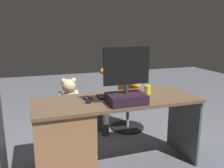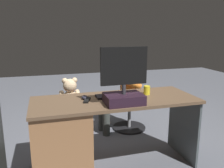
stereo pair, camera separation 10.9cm
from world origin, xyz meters
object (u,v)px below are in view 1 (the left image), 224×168
cup (148,90)px  person (123,85)px  tv_remote (89,100)px  desk (75,136)px  teddy_bear (69,94)px  office_chair_teddy (70,121)px  visitor_chair (128,112)px  keyboard (118,95)px  computer_mouse (86,98)px  monitor (126,88)px

cup → person: person is taller
tv_remote → cup: bearing=-153.8°
desk → teddy_bear: bearing=-94.9°
teddy_bear → office_chair_teddy: bearing=90.0°
tv_remote → person: size_ratio=0.14×
visitor_chair → person: person is taller
keyboard → office_chair_teddy: size_ratio=0.89×
person → desk: bearing=46.5°
desk → visitor_chair: bearing=-136.1°
desk → computer_mouse: size_ratio=16.64×
computer_mouse → tv_remote: bearing=98.1°
person → office_chair_teddy: bearing=5.6°
office_chair_teddy → cup: bearing=134.8°
monitor → person: (-0.36, -1.01, -0.22)m
keyboard → tv_remote: bearing=12.5°
computer_mouse → tv_remote: 0.07m
computer_mouse → teddy_bear: teddy_bear is taller
tv_remote → teddy_bear: (0.07, -0.79, -0.14)m
computer_mouse → keyboard: bearing=-179.8°
monitor → teddy_bear: bearing=-68.2°
computer_mouse → visitor_chair: (-0.76, -0.79, -0.50)m
tv_remote → office_chair_teddy: size_ratio=0.32×
teddy_bear → visitor_chair: teddy_bear is taller
office_chair_teddy → person: (-0.74, -0.07, 0.40)m
tv_remote → keyboard: bearing=-146.8°
person → tv_remote: bearing=52.0°
monitor → keyboard: (-0.01, -0.24, -0.13)m
cup → visitor_chair: cup is taller
visitor_chair → person: (0.08, 0.01, 0.40)m
keyboard → tv_remote: 0.32m
desk → cup: 0.87m
visitor_chair → office_chair_teddy: bearing=5.6°
monitor → tv_remote: size_ratio=3.40×
monitor → visitor_chair: (-0.44, -1.02, -0.63)m
computer_mouse → person: person is taller
monitor → teddy_bear: size_ratio=1.35×
desk → office_chair_teddy: size_ratio=3.37×
desk → person: person is taller
keyboard → office_chair_teddy: bearing=-61.1°
desk → computer_mouse: 0.38m
computer_mouse → teddy_bear: 0.74m
computer_mouse → office_chair_teddy: size_ratio=0.20×
monitor → cup: size_ratio=5.71×
monitor → computer_mouse: 0.41m
monitor → visitor_chair: bearing=-113.3°
cup → tv_remote: size_ratio=0.60×
cup → tv_remote: (0.64, 0.06, -0.04)m
keyboard → teddy_bear: 0.83m
person → cup: bearing=88.0°
keyboard → person: person is taller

